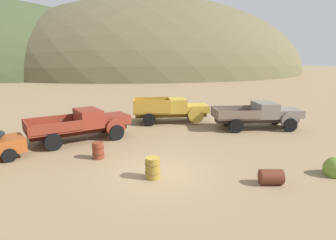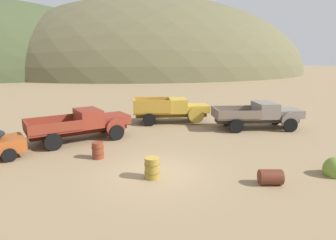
{
  "view_description": "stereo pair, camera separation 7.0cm",
  "coord_description": "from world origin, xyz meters",
  "px_view_note": "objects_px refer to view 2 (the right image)",
  "views": [
    {
      "loc": [
        -3.47,
        -11.27,
        4.99
      ],
      "look_at": [
        2.31,
        5.36,
        1.11
      ],
      "focal_mm": 30.22,
      "sensor_mm": 36.0,
      "label": 1
    },
    {
      "loc": [
        -3.41,
        -11.29,
        4.99
      ],
      "look_at": [
        2.31,
        5.36,
        1.11
      ],
      "focal_mm": 30.22,
      "sensor_mm": 36.0,
      "label": 2
    }
  ],
  "objects_px": {
    "truck_rust_red": "(88,124)",
    "truck_faded_yellow": "(175,109)",
    "oil_drum_by_truck": "(271,177)",
    "oil_drum_spare": "(98,150)",
    "oil_drum_foreground": "(152,168)",
    "truck_primer_gray": "(264,115)"
  },
  "relations": [
    {
      "from": "truck_rust_red",
      "to": "oil_drum_spare",
      "type": "height_order",
      "value": "truck_rust_red"
    },
    {
      "from": "truck_faded_yellow",
      "to": "truck_primer_gray",
      "type": "relative_size",
      "value": 0.94
    },
    {
      "from": "truck_rust_red",
      "to": "truck_faded_yellow",
      "type": "xyz_separation_m",
      "value": [
        6.81,
        2.69,
        0.03
      ]
    },
    {
      "from": "oil_drum_by_truck",
      "to": "oil_drum_foreground",
      "type": "relative_size",
      "value": 1.16
    },
    {
      "from": "oil_drum_foreground",
      "to": "oil_drum_by_truck",
      "type": "bearing_deg",
      "value": -26.22
    },
    {
      "from": "truck_faded_yellow",
      "to": "oil_drum_spare",
      "type": "bearing_deg",
      "value": -121.88
    },
    {
      "from": "truck_rust_red",
      "to": "oil_drum_by_truck",
      "type": "xyz_separation_m",
      "value": [
        6.52,
        -9.11,
        -0.69
      ]
    },
    {
      "from": "truck_faded_yellow",
      "to": "oil_drum_spare",
      "type": "distance_m",
      "value": 9.22
    },
    {
      "from": "truck_faded_yellow",
      "to": "oil_drum_foreground",
      "type": "relative_size",
      "value": 6.75
    },
    {
      "from": "oil_drum_spare",
      "to": "oil_drum_foreground",
      "type": "height_order",
      "value": "oil_drum_foreground"
    },
    {
      "from": "truck_rust_red",
      "to": "oil_drum_by_truck",
      "type": "height_order",
      "value": "truck_rust_red"
    },
    {
      "from": "oil_drum_foreground",
      "to": "truck_primer_gray",
      "type": "bearing_deg",
      "value": 30.11
    },
    {
      "from": "truck_faded_yellow",
      "to": "oil_drum_spare",
      "type": "relative_size",
      "value": 7.32
    },
    {
      "from": "oil_drum_by_truck",
      "to": "truck_faded_yellow",
      "type": "bearing_deg",
      "value": 88.56
    },
    {
      "from": "oil_drum_by_truck",
      "to": "oil_drum_spare",
      "type": "xyz_separation_m",
      "value": [
        -6.27,
        5.36,
        0.11
      ]
    },
    {
      "from": "truck_rust_red",
      "to": "truck_faded_yellow",
      "type": "relative_size",
      "value": 1.05
    },
    {
      "from": "truck_primer_gray",
      "to": "oil_drum_by_truck",
      "type": "distance_m",
      "value": 9.72
    },
    {
      "from": "truck_primer_gray",
      "to": "oil_drum_by_truck",
      "type": "relative_size",
      "value": 6.21
    },
    {
      "from": "truck_rust_red",
      "to": "truck_faded_yellow",
      "type": "distance_m",
      "value": 7.33
    },
    {
      "from": "truck_rust_red",
      "to": "truck_primer_gray",
      "type": "distance_m",
      "value": 12.19
    },
    {
      "from": "oil_drum_by_truck",
      "to": "truck_rust_red",
      "type": "bearing_deg",
      "value": 125.57
    },
    {
      "from": "truck_rust_red",
      "to": "oil_drum_foreground",
      "type": "xyz_separation_m",
      "value": [
        2.18,
        -6.98,
        -0.54
      ]
    }
  ]
}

